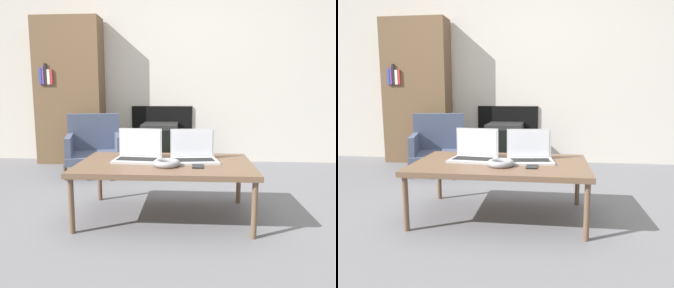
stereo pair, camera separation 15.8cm
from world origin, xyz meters
TOP-DOWN VIEW (x-y plane):
  - ground_plane at (0.00, 0.00)m, footprint 14.00×14.00m
  - wall_back at (-0.00, 2.19)m, footprint 7.00×0.08m
  - table at (0.00, 0.20)m, footprint 1.22×0.74m
  - laptop_left at (-0.20, 0.26)m, footprint 0.35×0.26m
  - laptop_right at (0.20, 0.26)m, footprint 0.35×0.27m
  - headphones at (0.02, 0.08)m, footprint 0.18×0.18m
  - phone at (0.23, 0.08)m, footprint 0.07×0.13m
  - tv at (-0.19, 1.88)m, footprint 0.42×0.51m
  - armchair at (-0.89, 1.46)m, footprint 0.72×0.74m
  - bookshelf at (-1.33, 1.99)m, footprint 0.82×0.32m

SIDE VIEW (x-z plane):
  - ground_plane at x=0.00m, z-range 0.00..0.00m
  - tv at x=-0.19m, z-range 0.00..0.52m
  - armchair at x=-0.89m, z-range -0.01..0.64m
  - table at x=0.00m, z-range 0.17..0.57m
  - phone at x=0.23m, z-range 0.40..0.41m
  - headphones at x=0.02m, z-range 0.40..0.44m
  - laptop_left at x=-0.20m, z-range 0.34..0.56m
  - laptop_right at x=0.20m, z-range 0.34..0.56m
  - bookshelf at x=-1.33m, z-range 0.00..1.79m
  - wall_back at x=0.00m, z-range -0.01..2.59m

